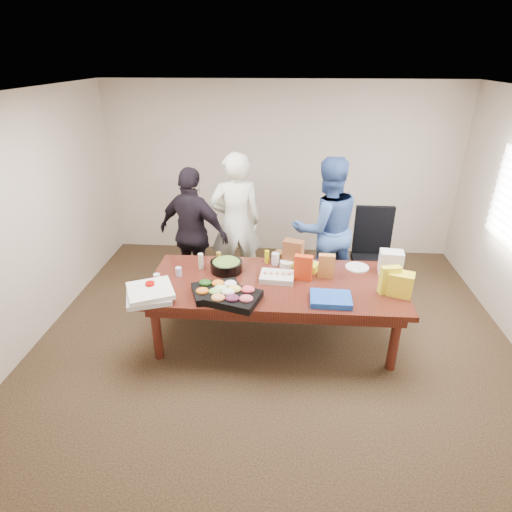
# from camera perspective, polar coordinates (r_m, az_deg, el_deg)

# --- Properties ---
(floor) EXTENTS (5.50, 5.00, 0.02)m
(floor) POSITION_cam_1_polar(r_m,az_deg,el_deg) (5.08, 2.47, -11.01)
(floor) COLOR #47301E
(floor) RESTS_ON ground
(ceiling) EXTENTS (5.50, 5.00, 0.02)m
(ceiling) POSITION_cam_1_polar(r_m,az_deg,el_deg) (4.08, 3.24, 21.22)
(ceiling) COLOR white
(ceiling) RESTS_ON wall_back
(wall_back) EXTENTS (5.50, 0.04, 2.70)m
(wall_back) POSITION_cam_1_polar(r_m,az_deg,el_deg) (6.78, 3.42, 11.41)
(wall_back) COLOR beige
(wall_back) RESTS_ON floor
(wall_front) EXTENTS (5.50, 0.04, 2.70)m
(wall_front) POSITION_cam_1_polar(r_m,az_deg,el_deg) (2.30, 0.88, -21.26)
(wall_front) COLOR beige
(wall_front) RESTS_ON floor
(wall_left) EXTENTS (0.04, 5.00, 2.70)m
(wall_left) POSITION_cam_1_polar(r_m,az_deg,el_deg) (5.23, -28.95, 3.73)
(wall_left) COLOR beige
(wall_left) RESTS_ON floor
(conference_table) EXTENTS (2.80, 1.20, 0.75)m
(conference_table) POSITION_cam_1_polar(r_m,az_deg,el_deg) (4.86, 2.56, -7.38)
(conference_table) COLOR #4C1C0F
(conference_table) RESTS_ON floor
(office_chair) EXTENTS (0.61, 0.61, 1.19)m
(office_chair) POSITION_cam_1_polar(r_m,az_deg,el_deg) (5.72, 15.61, -0.45)
(office_chair) COLOR black
(office_chair) RESTS_ON floor
(person_center) EXTENTS (0.80, 0.63, 1.93)m
(person_center) POSITION_cam_1_polar(r_m,az_deg,el_deg) (5.68, -2.76, 4.42)
(person_center) COLOR white
(person_center) RESTS_ON floor
(person_right) EXTENTS (1.09, 0.96, 1.90)m
(person_right) POSITION_cam_1_polar(r_m,az_deg,el_deg) (5.60, 9.45, 3.65)
(person_right) COLOR #36589E
(person_right) RESTS_ON floor
(person_left) EXTENTS (1.12, 0.79, 1.77)m
(person_left) POSITION_cam_1_polar(r_m,az_deg,el_deg) (5.62, -8.46, 3.01)
(person_left) COLOR black
(person_left) RESTS_ON floor
(veggie_tray) EXTENTS (0.59, 0.52, 0.07)m
(veggie_tray) POSITION_cam_1_polar(r_m,az_deg,el_deg) (4.43, -5.33, -4.79)
(veggie_tray) COLOR black
(veggie_tray) RESTS_ON conference_table
(fruit_tray) EXTENTS (0.61, 0.53, 0.08)m
(fruit_tray) POSITION_cam_1_polar(r_m,az_deg,el_deg) (4.30, -3.08, -5.67)
(fruit_tray) COLOR black
(fruit_tray) RESTS_ON conference_table
(sheet_cake) EXTENTS (0.39, 0.31, 0.07)m
(sheet_cake) POSITION_cam_1_polar(r_m,az_deg,el_deg) (4.70, 2.87, -2.84)
(sheet_cake) COLOR white
(sheet_cake) RESTS_ON conference_table
(salad_bowl) EXTENTS (0.44, 0.44, 0.12)m
(salad_bowl) POSITION_cam_1_polar(r_m,az_deg,el_deg) (4.88, -4.03, -1.39)
(salad_bowl) COLOR black
(salad_bowl) RESTS_ON conference_table
(chip_bag_blue) EXTENTS (0.42, 0.32, 0.06)m
(chip_bag_blue) POSITION_cam_1_polar(r_m,az_deg,el_deg) (4.36, 10.08, -5.77)
(chip_bag_blue) COLOR blue
(chip_bag_blue) RESTS_ON conference_table
(chip_bag_red) EXTENTS (0.21, 0.12, 0.29)m
(chip_bag_red) POSITION_cam_1_polar(r_m,az_deg,el_deg) (4.67, 6.42, -1.60)
(chip_bag_red) COLOR red
(chip_bag_red) RESTS_ON conference_table
(chip_bag_yellow) EXTENTS (0.22, 0.12, 0.31)m
(chip_bag_yellow) POSITION_cam_1_polar(r_m,az_deg,el_deg) (4.60, 17.64, -3.11)
(chip_bag_yellow) COLOR #F8F72A
(chip_bag_yellow) RESTS_ON conference_table
(chip_bag_orange) EXTENTS (0.18, 0.09, 0.28)m
(chip_bag_orange) POSITION_cam_1_polar(r_m,az_deg,el_deg) (4.76, 9.51, -1.36)
(chip_bag_orange) COLOR #C17B34
(chip_bag_orange) RESTS_ON conference_table
(mayo_jar) EXTENTS (0.11, 0.11, 0.14)m
(mayo_jar) POSITION_cam_1_polar(r_m,az_deg,el_deg) (5.02, 2.65, -0.38)
(mayo_jar) COLOR white
(mayo_jar) RESTS_ON conference_table
(mustard_bottle) EXTENTS (0.06, 0.06, 0.15)m
(mustard_bottle) POSITION_cam_1_polar(r_m,az_deg,el_deg) (5.05, 1.50, -0.08)
(mustard_bottle) COLOR #D7CD09
(mustard_bottle) RESTS_ON conference_table
(dressing_bottle) EXTENTS (0.07, 0.07, 0.18)m
(dressing_bottle) POSITION_cam_1_polar(r_m,az_deg,el_deg) (4.98, -5.04, -0.44)
(dressing_bottle) COLOR brown
(dressing_bottle) RESTS_ON conference_table
(ranch_bottle) EXTENTS (0.06, 0.06, 0.19)m
(ranch_bottle) POSITION_cam_1_polar(r_m,az_deg,el_deg) (4.95, -7.47, -0.69)
(ranch_bottle) COLOR beige
(ranch_bottle) RESTS_ON conference_table
(banana_bunch) EXTENTS (0.30, 0.24, 0.09)m
(banana_bunch) POSITION_cam_1_polar(r_m,az_deg,el_deg) (4.93, 6.81, -1.42)
(banana_bunch) COLOR yellow
(banana_bunch) RESTS_ON conference_table
(bread_loaf) EXTENTS (0.31, 0.21, 0.12)m
(bread_loaf) POSITION_cam_1_polar(r_m,az_deg,el_deg) (5.10, 4.19, -0.14)
(bread_loaf) COLOR brown
(bread_loaf) RESTS_ON conference_table
(kraft_bag) EXTENTS (0.26, 0.19, 0.30)m
(kraft_bag) POSITION_cam_1_polar(r_m,az_deg,el_deg) (5.00, 5.04, 0.48)
(kraft_bag) COLOR brown
(kraft_bag) RESTS_ON conference_table
(red_cup) EXTENTS (0.12, 0.12, 0.13)m
(red_cup) POSITION_cam_1_polar(r_m,az_deg,el_deg) (4.55, -14.10, -4.22)
(red_cup) COLOR #A90400
(red_cup) RESTS_ON conference_table
(clear_cup_a) EXTENTS (0.08, 0.08, 0.10)m
(clear_cup_a) POSITION_cam_1_polar(r_m,az_deg,el_deg) (4.75, -13.26, -2.96)
(clear_cup_a) COLOR silver
(clear_cup_a) RESTS_ON conference_table
(clear_cup_b) EXTENTS (0.08, 0.08, 0.10)m
(clear_cup_b) POSITION_cam_1_polar(r_m,az_deg,el_deg) (4.84, -10.43, -2.10)
(clear_cup_b) COLOR #B5B7D2
(clear_cup_b) RESTS_ON conference_table
(pizza_box_lower) EXTENTS (0.57, 0.57, 0.05)m
(pizza_box_lower) POSITION_cam_1_polar(r_m,az_deg,el_deg) (4.50, -14.31, -5.22)
(pizza_box_lower) COLOR silver
(pizza_box_lower) RESTS_ON conference_table
(pizza_box_upper) EXTENTS (0.59, 0.59, 0.05)m
(pizza_box_upper) POSITION_cam_1_polar(r_m,az_deg,el_deg) (4.48, -14.14, -4.59)
(pizza_box_upper) COLOR white
(pizza_box_upper) RESTS_ON pizza_box_lower
(plate_a) EXTENTS (0.30, 0.30, 0.02)m
(plate_a) POSITION_cam_1_polar(r_m,az_deg,el_deg) (5.09, 13.54, -1.50)
(plate_a) COLOR white
(plate_a) RESTS_ON conference_table
(plate_b) EXTENTS (0.24, 0.24, 0.01)m
(plate_b) POSITION_cam_1_polar(r_m,az_deg,el_deg) (5.06, 7.62, -1.19)
(plate_b) COLOR white
(plate_b) RESTS_ON conference_table
(dip_bowl_a) EXTENTS (0.20, 0.20, 0.07)m
(dip_bowl_a) POSITION_cam_1_polar(r_m,az_deg,el_deg) (4.99, 4.17, -1.07)
(dip_bowl_a) COLOR silver
(dip_bowl_a) RESTS_ON conference_table
(dip_bowl_b) EXTENTS (0.18, 0.18, 0.06)m
(dip_bowl_b) POSITION_cam_1_polar(r_m,az_deg,el_deg) (4.94, -4.54, -1.42)
(dip_bowl_b) COLOR beige
(dip_bowl_b) RESTS_ON conference_table
(grocery_bag_white) EXTENTS (0.27, 0.21, 0.27)m
(grocery_bag_white) POSITION_cam_1_polar(r_m,az_deg,el_deg) (5.02, 17.78, -0.83)
(grocery_bag_white) COLOR white
(grocery_bag_white) RESTS_ON conference_table
(grocery_bag_yellow) EXTENTS (0.29, 0.25, 0.25)m
(grocery_bag_yellow) POSITION_cam_1_polar(r_m,az_deg,el_deg) (4.62, 18.98, -3.60)
(grocery_bag_yellow) COLOR yellow
(grocery_bag_yellow) RESTS_ON conference_table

